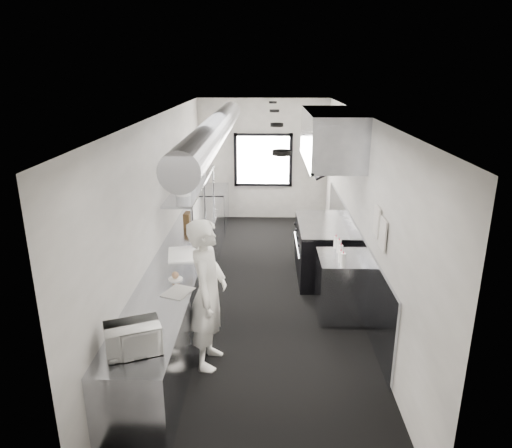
# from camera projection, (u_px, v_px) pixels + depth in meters

# --- Properties ---
(floor) EXTENTS (3.00, 8.00, 0.01)m
(floor) POSITION_uv_depth(u_px,v_px,m) (261.00, 292.00, 7.60)
(floor) COLOR black
(floor) RESTS_ON ground
(ceiling) EXTENTS (3.00, 8.00, 0.01)m
(ceiling) POSITION_uv_depth(u_px,v_px,m) (261.00, 115.00, 6.72)
(ceiling) COLOR white
(ceiling) RESTS_ON wall_back
(wall_back) EXTENTS (3.00, 0.02, 2.80)m
(wall_back) POSITION_uv_depth(u_px,v_px,m) (263.00, 160.00, 10.95)
(wall_back) COLOR silver
(wall_back) RESTS_ON floor
(wall_front) EXTENTS (3.00, 0.02, 2.80)m
(wall_front) POSITION_uv_depth(u_px,v_px,m) (255.00, 367.00, 3.36)
(wall_front) COLOR silver
(wall_front) RESTS_ON floor
(wall_left) EXTENTS (0.02, 8.00, 2.80)m
(wall_left) POSITION_uv_depth(u_px,v_px,m) (163.00, 208.00, 7.19)
(wall_left) COLOR silver
(wall_left) RESTS_ON floor
(wall_right) EXTENTS (0.02, 8.00, 2.80)m
(wall_right) POSITION_uv_depth(u_px,v_px,m) (360.00, 209.00, 7.13)
(wall_right) COLOR silver
(wall_right) RESTS_ON floor
(wall_cladding) EXTENTS (0.03, 5.50, 1.10)m
(wall_cladding) POSITION_uv_depth(u_px,v_px,m) (352.00, 254.00, 7.68)
(wall_cladding) COLOR #999DA7
(wall_cladding) RESTS_ON wall_right
(hvac_duct) EXTENTS (0.40, 6.40, 0.40)m
(hvac_duct) POSITION_uv_depth(u_px,v_px,m) (216.00, 129.00, 7.19)
(hvac_duct) COLOR #92939A
(hvac_duct) RESTS_ON ceiling
(service_window) EXTENTS (1.36, 0.05, 1.25)m
(service_window) POSITION_uv_depth(u_px,v_px,m) (263.00, 160.00, 10.92)
(service_window) COLOR silver
(service_window) RESTS_ON wall_back
(exhaust_hood) EXTENTS (0.81, 2.20, 0.88)m
(exhaust_hood) POSITION_uv_depth(u_px,v_px,m) (331.00, 137.00, 7.49)
(exhaust_hood) COLOR #999DA7
(exhaust_hood) RESTS_ON ceiling
(prep_counter) EXTENTS (0.70, 6.00, 0.90)m
(prep_counter) POSITION_uv_depth(u_px,v_px,m) (183.00, 279.00, 7.01)
(prep_counter) COLOR #999DA7
(prep_counter) RESTS_ON floor
(pass_shelf) EXTENTS (0.45, 3.00, 0.68)m
(pass_shelf) POSITION_uv_depth(u_px,v_px,m) (193.00, 184.00, 8.09)
(pass_shelf) COLOR #999DA7
(pass_shelf) RESTS_ON prep_counter
(range) EXTENTS (0.88, 1.60, 0.94)m
(range) POSITION_uv_depth(u_px,v_px,m) (322.00, 249.00, 8.09)
(range) COLOR black
(range) RESTS_ON floor
(bottle_station) EXTENTS (0.65, 0.80, 0.90)m
(bottle_station) POSITION_uv_depth(u_px,v_px,m) (340.00, 286.00, 6.77)
(bottle_station) COLOR #999DA7
(bottle_station) RESTS_ON floor
(far_work_table) EXTENTS (0.70, 1.20, 0.90)m
(far_work_table) POSITION_uv_depth(u_px,v_px,m) (211.00, 208.00, 10.52)
(far_work_table) COLOR #999DA7
(far_work_table) RESTS_ON floor
(notice_sheet_a) EXTENTS (0.02, 0.28, 0.38)m
(notice_sheet_a) POSITION_uv_depth(u_px,v_px,m) (377.00, 221.00, 5.92)
(notice_sheet_a) COLOR silver
(notice_sheet_a) RESTS_ON wall_right
(notice_sheet_b) EXTENTS (0.02, 0.28, 0.38)m
(notice_sheet_b) POSITION_uv_depth(u_px,v_px,m) (383.00, 234.00, 5.61)
(notice_sheet_b) COLOR silver
(notice_sheet_b) RESTS_ON wall_right
(line_cook) EXTENTS (0.50, 0.71, 1.84)m
(line_cook) POSITION_uv_depth(u_px,v_px,m) (208.00, 294.00, 5.50)
(line_cook) COLOR white
(line_cook) RESTS_ON floor
(microwave) EXTENTS (0.56, 0.50, 0.28)m
(microwave) POSITION_uv_depth(u_px,v_px,m) (133.00, 338.00, 4.38)
(microwave) COLOR silver
(microwave) RESTS_ON prep_counter
(deli_tub_a) EXTENTS (0.15, 0.15, 0.09)m
(deli_tub_a) POSITION_uv_depth(u_px,v_px,m) (128.00, 329.00, 4.72)
(deli_tub_a) COLOR beige
(deli_tub_a) RESTS_ON prep_counter
(deli_tub_b) EXTENTS (0.15, 0.15, 0.09)m
(deli_tub_b) POSITION_uv_depth(u_px,v_px,m) (132.00, 324.00, 4.81)
(deli_tub_b) COLOR beige
(deli_tub_b) RESTS_ON prep_counter
(newspaper) EXTENTS (0.40, 0.43, 0.01)m
(newspaper) POSITION_uv_depth(u_px,v_px,m) (178.00, 292.00, 5.59)
(newspaper) COLOR silver
(newspaper) RESTS_ON prep_counter
(small_plate) EXTENTS (0.22, 0.22, 0.02)m
(small_plate) POSITION_uv_depth(u_px,v_px,m) (176.00, 279.00, 5.92)
(small_plate) COLOR white
(small_plate) RESTS_ON prep_counter
(pastry) EXTENTS (0.09, 0.09, 0.09)m
(pastry) POSITION_uv_depth(u_px,v_px,m) (175.00, 275.00, 5.91)
(pastry) COLOR tan
(pastry) RESTS_ON small_plate
(cutting_board) EXTENTS (0.55, 0.67, 0.02)m
(cutting_board) POSITION_uv_depth(u_px,v_px,m) (184.00, 254.00, 6.70)
(cutting_board) COLOR white
(cutting_board) RESTS_ON prep_counter
(knife_block) EXTENTS (0.12, 0.23, 0.24)m
(knife_block) POSITION_uv_depth(u_px,v_px,m) (188.00, 219.00, 7.89)
(knife_block) COLOR brown
(knife_block) RESTS_ON prep_counter
(plate_stack_a) EXTENTS (0.29, 0.29, 0.27)m
(plate_stack_a) POSITION_uv_depth(u_px,v_px,m) (183.00, 187.00, 7.20)
(plate_stack_a) COLOR white
(plate_stack_a) RESTS_ON pass_shelf
(plate_stack_b) EXTENTS (0.32, 0.32, 0.33)m
(plate_stack_b) POSITION_uv_depth(u_px,v_px,m) (188.00, 177.00, 7.67)
(plate_stack_b) COLOR white
(plate_stack_b) RESTS_ON pass_shelf
(plate_stack_c) EXTENTS (0.30, 0.30, 0.35)m
(plate_stack_c) POSITION_uv_depth(u_px,v_px,m) (193.00, 169.00, 8.28)
(plate_stack_c) COLOR white
(plate_stack_c) RESTS_ON pass_shelf
(plate_stack_d) EXTENTS (0.33, 0.33, 0.40)m
(plate_stack_d) POSITION_uv_depth(u_px,v_px,m) (199.00, 162.00, 8.78)
(plate_stack_d) COLOR white
(plate_stack_d) RESTS_ON pass_shelf
(squeeze_bottle_a) EXTENTS (0.08, 0.08, 0.20)m
(squeeze_bottle_a) POSITION_uv_depth(u_px,v_px,m) (343.00, 260.00, 6.27)
(squeeze_bottle_a) COLOR white
(squeeze_bottle_a) RESTS_ON bottle_station
(squeeze_bottle_b) EXTENTS (0.07, 0.07, 0.17)m
(squeeze_bottle_b) POSITION_uv_depth(u_px,v_px,m) (341.00, 257.00, 6.43)
(squeeze_bottle_b) COLOR white
(squeeze_bottle_b) RESTS_ON bottle_station
(squeeze_bottle_c) EXTENTS (0.08, 0.08, 0.19)m
(squeeze_bottle_c) POSITION_uv_depth(u_px,v_px,m) (341.00, 251.00, 6.58)
(squeeze_bottle_c) COLOR white
(squeeze_bottle_c) RESTS_ON bottle_station
(squeeze_bottle_d) EXTENTS (0.08, 0.08, 0.19)m
(squeeze_bottle_d) POSITION_uv_depth(u_px,v_px,m) (339.00, 246.00, 6.76)
(squeeze_bottle_d) COLOR white
(squeeze_bottle_d) RESTS_ON bottle_station
(squeeze_bottle_e) EXTENTS (0.08, 0.08, 0.18)m
(squeeze_bottle_e) POSITION_uv_depth(u_px,v_px,m) (336.00, 242.00, 6.93)
(squeeze_bottle_e) COLOR white
(squeeze_bottle_e) RESTS_ON bottle_station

